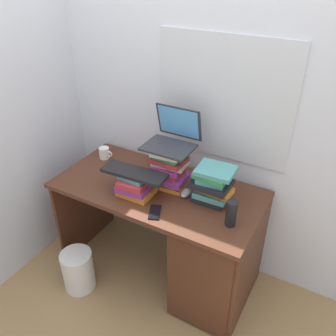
{
  "coord_description": "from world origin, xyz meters",
  "views": [
    {
      "loc": [
        1.01,
        -1.66,
        2.13
      ],
      "look_at": [
        0.08,
        -0.0,
        0.95
      ],
      "focal_mm": 37.95,
      "sensor_mm": 36.0,
      "label": 1
    }
  ],
  "objects_px": {
    "mug": "(105,153)",
    "cell_phone": "(155,212)",
    "book_stack_tall": "(169,168)",
    "book_stack_keyboard_riser": "(135,185)",
    "keyboard": "(134,173)",
    "water_bottle": "(231,213)",
    "wastebasket": "(78,270)",
    "book_stack_side": "(212,185)",
    "computer_mouse": "(186,193)",
    "desk": "(202,247)",
    "laptop": "(173,137)"
  },
  "relations": [
    {
      "from": "book_stack_tall",
      "to": "water_bottle",
      "type": "xyz_separation_m",
      "value": [
        0.5,
        -0.18,
        -0.06
      ]
    },
    {
      "from": "laptop",
      "to": "wastebasket",
      "type": "relative_size",
      "value": 0.99
    },
    {
      "from": "book_stack_keyboard_riser",
      "to": "keyboard",
      "type": "bearing_deg",
      "value": -80.17
    },
    {
      "from": "mug",
      "to": "water_bottle",
      "type": "bearing_deg",
      "value": -13.18
    },
    {
      "from": "mug",
      "to": "water_bottle",
      "type": "xyz_separation_m",
      "value": [
        1.1,
        -0.26,
        0.04
      ]
    },
    {
      "from": "book_stack_keyboard_riser",
      "to": "computer_mouse",
      "type": "relative_size",
      "value": 2.16
    },
    {
      "from": "book_stack_keyboard_riser",
      "to": "desk",
      "type": "bearing_deg",
      "value": 13.4
    },
    {
      "from": "book_stack_side",
      "to": "wastebasket",
      "type": "bearing_deg",
      "value": -149.82
    },
    {
      "from": "book_stack_keyboard_riser",
      "to": "computer_mouse",
      "type": "xyz_separation_m",
      "value": [
        0.29,
        0.15,
        -0.05
      ]
    },
    {
      "from": "water_bottle",
      "to": "wastebasket",
      "type": "relative_size",
      "value": 0.53
    },
    {
      "from": "book_stack_keyboard_riser",
      "to": "mug",
      "type": "distance_m",
      "value": 0.54
    },
    {
      "from": "mug",
      "to": "keyboard",
      "type": "bearing_deg",
      "value": -31.07
    },
    {
      "from": "keyboard",
      "to": "laptop",
      "type": "bearing_deg",
      "value": 59.05
    },
    {
      "from": "book_stack_keyboard_riser",
      "to": "computer_mouse",
      "type": "distance_m",
      "value": 0.33
    },
    {
      "from": "book_stack_tall",
      "to": "cell_phone",
      "type": "bearing_deg",
      "value": -76.84
    },
    {
      "from": "desk",
      "to": "mug",
      "type": "bearing_deg",
      "value": 169.33
    },
    {
      "from": "book_stack_tall",
      "to": "wastebasket",
      "type": "relative_size",
      "value": 0.91
    },
    {
      "from": "book_stack_keyboard_riser",
      "to": "keyboard",
      "type": "distance_m",
      "value": 0.1
    },
    {
      "from": "computer_mouse",
      "to": "wastebasket",
      "type": "distance_m",
      "value": 0.99
    },
    {
      "from": "laptop",
      "to": "computer_mouse",
      "type": "distance_m",
      "value": 0.37
    },
    {
      "from": "book_stack_side",
      "to": "computer_mouse",
      "type": "relative_size",
      "value": 2.52
    },
    {
      "from": "mug",
      "to": "cell_phone",
      "type": "bearing_deg",
      "value": -29.44
    },
    {
      "from": "book_stack_keyboard_riser",
      "to": "mug",
      "type": "xyz_separation_m",
      "value": [
        -0.46,
        0.28,
        -0.03
      ]
    },
    {
      "from": "book_stack_side",
      "to": "water_bottle",
      "type": "bearing_deg",
      "value": -40.23
    },
    {
      "from": "book_stack_keyboard_riser",
      "to": "cell_phone",
      "type": "distance_m",
      "value": 0.24
    },
    {
      "from": "keyboard",
      "to": "wastebasket",
      "type": "xyz_separation_m",
      "value": [
        -0.34,
        -0.28,
        -0.78
      ]
    },
    {
      "from": "wastebasket",
      "to": "book_stack_keyboard_riser",
      "type": "bearing_deg",
      "value": 40.35
    },
    {
      "from": "laptop",
      "to": "water_bottle",
      "type": "distance_m",
      "value": 0.61
    },
    {
      "from": "computer_mouse",
      "to": "mug",
      "type": "bearing_deg",
      "value": 170.53
    },
    {
      "from": "book_stack_keyboard_riser",
      "to": "computer_mouse",
      "type": "bearing_deg",
      "value": 27.37
    },
    {
      "from": "book_stack_tall",
      "to": "mug",
      "type": "relative_size",
      "value": 2.53
    },
    {
      "from": "book_stack_side",
      "to": "keyboard",
      "type": "xyz_separation_m",
      "value": [
        -0.45,
        -0.18,
        0.04
      ]
    },
    {
      "from": "computer_mouse",
      "to": "water_bottle",
      "type": "relative_size",
      "value": 0.63
    },
    {
      "from": "book_stack_keyboard_riser",
      "to": "mug",
      "type": "bearing_deg",
      "value": 149.28
    },
    {
      "from": "book_stack_tall",
      "to": "wastebasket",
      "type": "bearing_deg",
      "value": -134.85
    },
    {
      "from": "book_stack_tall",
      "to": "book_stack_keyboard_riser",
      "type": "distance_m",
      "value": 0.25
    },
    {
      "from": "keyboard",
      "to": "mug",
      "type": "bearing_deg",
      "value": 145.98
    },
    {
      "from": "book_stack_tall",
      "to": "book_stack_keyboard_riser",
      "type": "xyz_separation_m",
      "value": [
        -0.14,
        -0.19,
        -0.07
      ]
    },
    {
      "from": "laptop",
      "to": "water_bottle",
      "type": "xyz_separation_m",
      "value": [
        0.51,
        -0.23,
        -0.26
      ]
    },
    {
      "from": "laptop",
      "to": "keyboard",
      "type": "bearing_deg",
      "value": -118.0
    },
    {
      "from": "book_stack_tall",
      "to": "wastebasket",
      "type": "distance_m",
      "value": 1.01
    },
    {
      "from": "desk",
      "to": "water_bottle",
      "type": "height_order",
      "value": "water_bottle"
    },
    {
      "from": "book_stack_side",
      "to": "cell_phone",
      "type": "distance_m",
      "value": 0.39
    },
    {
      "from": "desk",
      "to": "water_bottle",
      "type": "bearing_deg",
      "value": -23.82
    },
    {
      "from": "wastebasket",
      "to": "laptop",
      "type": "bearing_deg",
      "value": 48.53
    },
    {
      "from": "mug",
      "to": "wastebasket",
      "type": "relative_size",
      "value": 0.36
    },
    {
      "from": "water_bottle",
      "to": "mug",
      "type": "bearing_deg",
      "value": 166.82
    },
    {
      "from": "mug",
      "to": "cell_phone",
      "type": "distance_m",
      "value": 0.77
    },
    {
      "from": "book_stack_keyboard_riser",
      "to": "laptop",
      "type": "distance_m",
      "value": 0.39
    },
    {
      "from": "desk",
      "to": "book_stack_side",
      "type": "bearing_deg",
      "value": 78.16
    }
  ]
}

